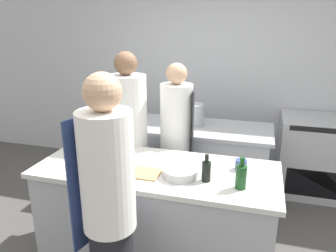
{
  "coord_description": "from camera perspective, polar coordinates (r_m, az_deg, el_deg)",
  "views": [
    {
      "loc": [
        0.77,
        -2.33,
        2.05
      ],
      "look_at": [
        0.0,
        0.35,
        1.15
      ],
      "focal_mm": 35.0,
      "sensor_mm": 36.0,
      "label": 1
    }
  ],
  "objects": [
    {
      "name": "chef_at_stove",
      "position": [
        3.34,
        1.48,
        -3.29
      ],
      "size": [
        0.36,
        0.34,
        1.67
      ],
      "rotation": [
        0.0,
        0.0,
        -1.39
      ],
      "color": "black",
      "rests_on": "ground_plane"
    },
    {
      "name": "bottle_wine",
      "position": [
        2.48,
        6.68,
        -7.73
      ],
      "size": [
        0.07,
        0.07,
        0.21
      ],
      "color": "black",
      "rests_on": "prep_counter"
    },
    {
      "name": "cup",
      "position": [
        2.72,
        12.59,
        -6.57
      ],
      "size": [
        0.09,
        0.09,
        0.08
      ],
      "color": "#33477F",
      "rests_on": "prep_counter"
    },
    {
      "name": "chef_at_prep_near",
      "position": [
        2.13,
        -10.19,
        -14.79
      ],
      "size": [
        0.37,
        0.36,
        1.79
      ],
      "rotation": [
        0.0,
        0.0,
        1.32
      ],
      "color": "black",
      "rests_on": "ground_plane"
    },
    {
      "name": "wall_back",
      "position": [
        4.57,
        6.27,
        9.56
      ],
      "size": [
        8.0,
        0.06,
        2.8
      ],
      "color": "silver",
      "rests_on": "ground_plane"
    },
    {
      "name": "bowl_prep_small",
      "position": [
        3.1,
        -11.16,
        -3.54
      ],
      "size": [
        0.27,
        0.27,
        0.07
      ],
      "color": "#B7BABC",
      "rests_on": "prep_counter"
    },
    {
      "name": "stockpot",
      "position": [
        3.78,
        4.36,
        2.04
      ],
      "size": [
        0.25,
        0.25,
        0.25
      ],
      "color": "#A8AAAF",
      "rests_on": "pass_counter"
    },
    {
      "name": "cutting_board",
      "position": [
        2.63,
        -6.09,
        -7.94
      ],
      "size": [
        0.44,
        0.21,
        0.01
      ],
      "color": "tan",
      "rests_on": "prep_counter"
    },
    {
      "name": "pass_counter",
      "position": [
        3.96,
        1.58,
        -5.97
      ],
      "size": [
        2.15,
        0.74,
        0.9
      ],
      "color": "#A8AAAF",
      "rests_on": "ground_plane"
    },
    {
      "name": "prep_counter",
      "position": [
        2.93,
        -1.97,
        -15.22
      ],
      "size": [
        1.98,
        0.81,
        0.9
      ],
      "color": "#A8AAAF",
      "rests_on": "ground_plane"
    },
    {
      "name": "bottle_olive_oil",
      "position": [
        2.41,
        12.61,
        -8.52
      ],
      "size": [
        0.08,
        0.08,
        0.24
      ],
      "color": "#19471E",
      "rests_on": "prep_counter"
    },
    {
      "name": "bowl_mixing_large",
      "position": [
        2.55,
        2.15,
        -8.09
      ],
      "size": [
        0.27,
        0.27,
        0.07
      ],
      "color": "#B7BABC",
      "rests_on": "prep_counter"
    },
    {
      "name": "chef_at_pass_far",
      "position": [
        3.29,
        -6.91,
        -2.87
      ],
      "size": [
        0.41,
        0.39,
        1.79
      ],
      "rotation": [
        0.0,
        0.0,
        1.42
      ],
      "color": "black",
      "rests_on": "ground_plane"
    },
    {
      "name": "bottle_vinegar",
      "position": [
        2.82,
        -10.05,
        -3.68
      ],
      "size": [
        0.08,
        0.08,
        0.32
      ],
      "color": "silver",
      "rests_on": "prep_counter"
    },
    {
      "name": "oven_range",
      "position": [
        4.41,
        24.54,
        -4.76
      ],
      "size": [
        0.91,
        0.7,
        0.95
      ],
      "color": "#A8AAAF",
      "rests_on": "ground_plane"
    }
  ]
}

